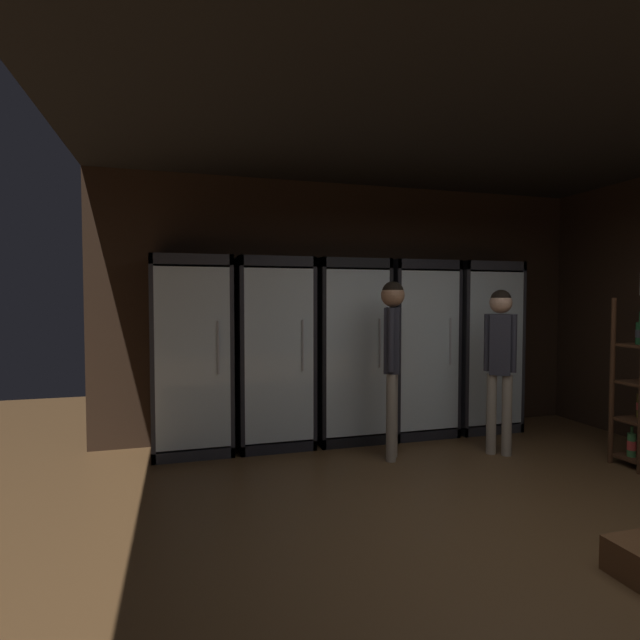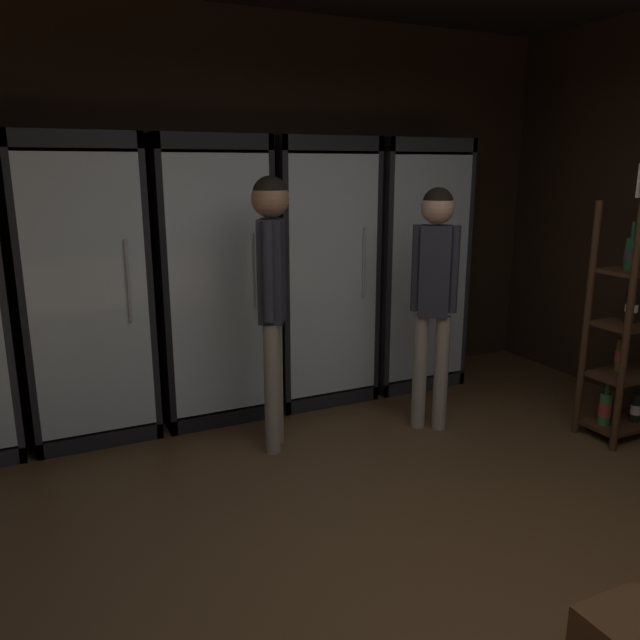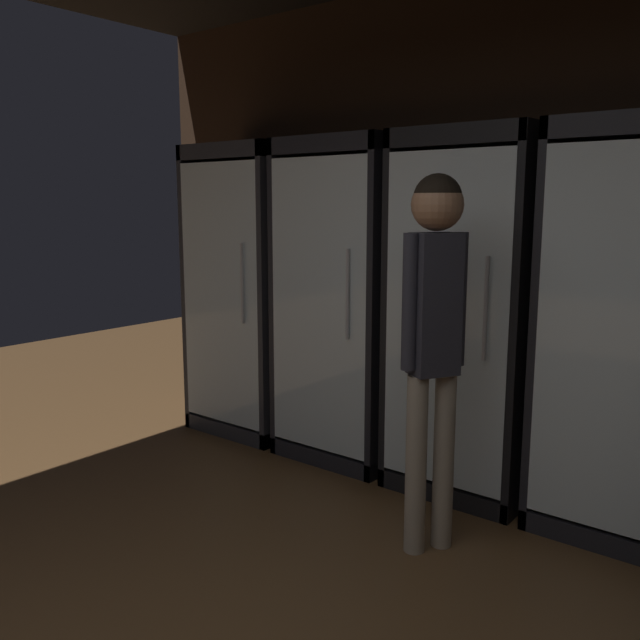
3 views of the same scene
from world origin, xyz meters
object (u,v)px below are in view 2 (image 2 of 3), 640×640
Objects in this scene: cooler_far_right at (406,267)px; cooler_center at (209,284)px; cooler_left at (85,293)px; cooler_right at (315,273)px; shopper_near at (435,279)px; shopper_far at (272,277)px.

cooler_center is at bearing 179.93° from cooler_far_right.
cooler_right is at bearing -0.02° from cooler_left.
cooler_left and cooler_right have the same top height.
shopper_near is 0.95× the size of shopper_far.
cooler_center is at bearing 143.31° from shopper_near.
cooler_right is 1.15× the size of shopper_far.
cooler_left and cooler_center have the same top height.
shopper_far is (-0.63, -0.75, 0.14)m from cooler_right.
cooler_center is 1.54m from shopper_near.
cooler_center is 0.81m from cooler_right.
shopper_far is at bearing 171.08° from shopper_near.
shopper_far is at bearing -130.02° from cooler_right.
cooler_center is 1.20× the size of shopper_near.
cooler_center is 1.62m from cooler_far_right.
cooler_left is 2.43m from cooler_far_right.
shopper_near is (1.23, -0.92, 0.09)m from cooler_center.
shopper_near is at bearing -65.27° from cooler_right.
cooler_right is at bearing 114.73° from shopper_near.
cooler_far_right reaches higher than shopper_near.
cooler_far_right is at bearing 27.54° from shopper_far.
cooler_center reaches higher than shopper_far.
cooler_center and cooler_far_right have the same top height.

